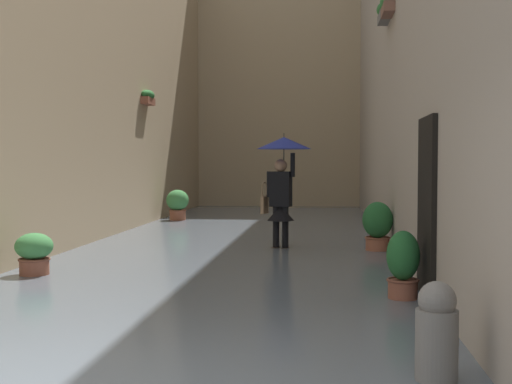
% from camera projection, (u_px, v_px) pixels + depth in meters
% --- Properties ---
extents(ground_plane, '(60.00, 60.00, 0.00)m').
position_uv_depth(ground_plane, '(245.00, 242.00, 14.10)').
color(ground_plane, gray).
extents(flood_water, '(6.56, 25.78, 0.09)m').
position_uv_depth(flood_water, '(245.00, 239.00, 14.10)').
color(flood_water, slate).
rests_on(flood_water, ground_plane).
extents(building_facade_right, '(2.04, 23.78, 8.89)m').
position_uv_depth(building_facade_right, '(69.00, 33.00, 14.29)').
color(building_facade_right, tan).
rests_on(building_facade_right, ground_plane).
extents(building_facade_far, '(9.36, 1.80, 10.43)m').
position_uv_depth(building_facade_far, '(280.00, 66.00, 24.59)').
color(building_facade_far, tan).
rests_on(building_facade_far, ground_plane).
extents(person_wading, '(1.01, 1.01, 2.20)m').
position_uv_depth(person_wading, '(282.00, 170.00, 12.29)').
color(person_wading, '#2D2319').
rests_on(person_wading, ground_plane).
extents(potted_plant_near_left, '(0.54, 0.54, 0.96)m').
position_uv_depth(potted_plant_near_left, '(378.00, 226.00, 11.97)').
color(potted_plant_near_left, '#9E563D').
rests_on(potted_plant_near_left, ground_plane).
extents(potted_plant_far_right, '(0.61, 0.61, 0.92)m').
position_uv_depth(potted_plant_far_right, '(178.00, 204.00, 18.25)').
color(potted_plant_far_right, '#9E563D').
rests_on(potted_plant_far_right, ground_plane).
extents(potted_plant_near_right, '(0.53, 0.53, 0.68)m').
position_uv_depth(potted_plant_near_right, '(34.00, 254.00, 9.38)').
color(potted_plant_near_right, brown).
rests_on(potted_plant_near_right, ground_plane).
extents(potted_plant_far_left, '(0.38, 0.38, 0.88)m').
position_uv_depth(potted_plant_far_left, '(403.00, 267.00, 7.74)').
color(potted_plant_far_left, brown).
rests_on(potted_plant_far_left, ground_plane).
extents(mooring_bollard, '(0.31, 0.31, 0.82)m').
position_uv_depth(mooring_bollard, '(437.00, 338.00, 4.83)').
color(mooring_bollard, slate).
rests_on(mooring_bollard, ground_plane).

